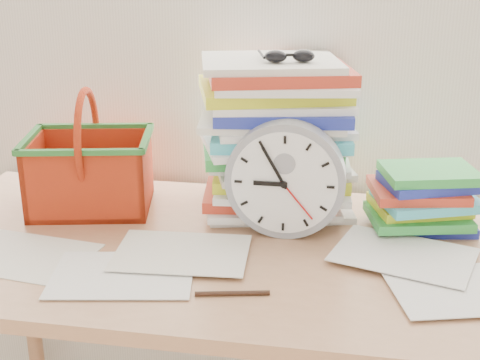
% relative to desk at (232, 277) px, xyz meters
% --- Properties ---
extents(desk, '(1.40, 0.70, 0.75)m').
position_rel_desk_xyz_m(desk, '(0.00, 0.00, 0.00)').
color(desk, '#B27A53').
rests_on(desk, ground).
extents(paper_stack, '(0.41, 0.36, 0.35)m').
position_rel_desk_xyz_m(paper_stack, '(0.06, 0.22, 0.25)').
color(paper_stack, white).
rests_on(paper_stack, desk).
extents(clock, '(0.25, 0.05, 0.25)m').
position_rel_desk_xyz_m(clock, '(0.10, 0.07, 0.20)').
color(clock, gray).
rests_on(clock, desk).
extents(sunglasses, '(0.15, 0.13, 0.03)m').
position_rel_desk_xyz_m(sunglasses, '(0.09, 0.19, 0.44)').
color(sunglasses, black).
rests_on(sunglasses, paper_stack).
extents(book_stack, '(0.28, 0.24, 0.14)m').
position_rel_desk_xyz_m(book_stack, '(0.40, 0.16, 0.15)').
color(book_stack, white).
rests_on(book_stack, desk).
extents(basket, '(0.32, 0.27, 0.28)m').
position_rel_desk_xyz_m(basket, '(-0.37, 0.15, 0.22)').
color(basket, red).
rests_on(basket, desk).
extents(pen, '(0.14, 0.04, 0.01)m').
position_rel_desk_xyz_m(pen, '(0.04, -0.21, 0.08)').
color(pen, black).
rests_on(pen, desk).
extents(scattered_papers, '(1.26, 0.42, 0.02)m').
position_rel_desk_xyz_m(scattered_papers, '(0.00, 0.00, 0.08)').
color(scattered_papers, white).
rests_on(scattered_papers, desk).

